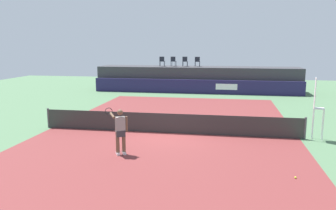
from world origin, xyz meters
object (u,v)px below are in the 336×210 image
(net_post_near, at_px, (48,118))
(spectator_chair_right, at_px, (197,61))
(spectator_chair_left, at_px, (173,61))
(net_post_far, at_px, (305,128))
(spectator_chair_far_left, at_px, (162,61))
(spectator_chair_center, at_px, (185,61))
(umpire_chair, at_px, (317,104))
(tennis_player, at_px, (120,130))
(tennis_ball, at_px, (295,178))

(net_post_near, bearing_deg, spectator_chair_right, 68.11)
(spectator_chair_left, height_order, net_post_far, spectator_chair_left)
(spectator_chair_far_left, height_order, spectator_chair_center, same)
(spectator_chair_right, xyz_separation_m, umpire_chair, (6.64, -15.34, -1.11))
(spectator_chair_left, relative_size, net_post_far, 0.89)
(net_post_near, bearing_deg, tennis_player, -35.31)
(tennis_ball, bearing_deg, spectator_chair_left, 109.46)
(spectator_chair_center, distance_m, spectator_chair_right, 1.14)
(spectator_chair_left, xyz_separation_m, spectator_chair_right, (2.20, -0.05, 0.00))
(spectator_chair_far_left, bearing_deg, spectator_chair_left, 9.55)
(spectator_chair_far_left, relative_size, net_post_near, 0.89)
(tennis_ball, bearing_deg, spectator_chair_right, 103.78)
(spectator_chair_center, relative_size, tennis_ball, 13.06)
(spectator_chair_center, distance_m, umpire_chair, 17.29)
(umpire_chair, bearing_deg, spectator_chair_right, 113.40)
(umpire_chair, xyz_separation_m, tennis_ball, (-1.67, -4.91, -1.55))
(spectator_chair_right, relative_size, net_post_near, 0.89)
(spectator_chair_left, bearing_deg, umpire_chair, -60.12)
(umpire_chair, relative_size, tennis_player, 1.56)
(umpire_chair, bearing_deg, spectator_chair_left, 119.88)
(spectator_chair_center, relative_size, spectator_chair_right, 1.00)
(spectator_chair_far_left, relative_size, tennis_player, 0.50)
(spectator_chair_center, xyz_separation_m, spectator_chair_right, (1.13, -0.07, 0.00))
(spectator_chair_right, relative_size, umpire_chair, 0.32)
(net_post_far, relative_size, tennis_ball, 14.71)
(spectator_chair_right, distance_m, tennis_ball, 21.02)
(spectator_chair_far_left, height_order, net_post_near, spectator_chair_far_left)
(net_post_far, xyz_separation_m, tennis_player, (-7.47, -3.49, 0.46))
(tennis_player, bearing_deg, spectator_chair_center, 89.69)
(net_post_far, bearing_deg, tennis_player, -154.92)
(spectator_chair_left, xyz_separation_m, net_post_far, (8.44, -15.41, -2.19))
(umpire_chair, height_order, net_post_far, umpire_chair)
(spectator_chair_far_left, distance_m, spectator_chair_right, 3.23)
(net_post_near, relative_size, net_post_far, 1.00)
(spectator_chair_right, bearing_deg, net_post_far, -67.91)
(spectator_chair_far_left, distance_m, spectator_chair_left, 1.03)
(spectator_chair_right, xyz_separation_m, net_post_near, (-6.17, -15.36, -2.19))
(tennis_player, bearing_deg, spectator_chair_far_left, 96.06)
(spectator_chair_right, bearing_deg, tennis_player, -93.75)
(net_post_near, bearing_deg, spectator_chair_center, 71.92)
(tennis_player, distance_m, tennis_ball, 6.42)
(net_post_far, distance_m, tennis_ball, 5.07)
(spectator_chair_far_left, bearing_deg, tennis_player, -83.94)
(spectator_chair_center, height_order, umpire_chair, spectator_chair_center)
(umpire_chair, relative_size, net_post_near, 2.76)
(spectator_chair_right, xyz_separation_m, tennis_ball, (4.97, -20.25, -2.66))
(tennis_player, bearing_deg, umpire_chair, 24.04)
(spectator_chair_left, bearing_deg, spectator_chair_far_left, -170.45)
(umpire_chair, height_order, tennis_player, umpire_chair)
(spectator_chair_left, bearing_deg, net_post_far, -61.30)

